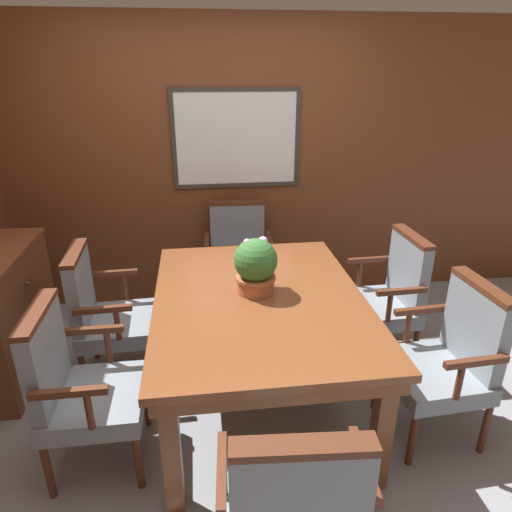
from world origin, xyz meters
TOP-DOWN VIEW (x-y plane):
  - ground_plane at (0.00, 0.00)m, footprint 14.00×14.00m
  - wall_back at (0.00, 1.66)m, footprint 7.20×0.08m
  - dining_table at (0.12, 0.11)m, footprint 1.25×1.70m
  - chair_head_near at (0.09, -1.12)m, footprint 0.60×0.54m
  - chair_right_near at (1.17, -0.28)m, footprint 0.54×0.59m
  - chair_left_far at (-0.88, 0.51)m, footprint 0.53×0.59m
  - chair_head_far at (0.11, 1.38)m, footprint 0.59×0.53m
  - chair_left_near at (-0.89, -0.26)m, footprint 0.51×0.57m
  - chair_right_far at (1.13, 0.51)m, footprint 0.53×0.58m
  - potted_plant at (0.11, 0.18)m, footprint 0.26×0.27m
  - sideboard_cabinet at (-1.60, 0.62)m, footprint 0.46×1.04m

SIDE VIEW (x-z plane):
  - ground_plane at x=0.00m, z-range 0.00..0.00m
  - sideboard_cabinet at x=-1.60m, z-range 0.00..0.92m
  - chair_head_near at x=0.09m, z-range 0.03..1.00m
  - chair_right_near at x=1.17m, z-range 0.03..1.00m
  - chair_left_far at x=-0.88m, z-range 0.03..1.00m
  - chair_head_far at x=0.11m, z-range 0.03..1.00m
  - chair_left_near at x=-0.89m, z-range 0.03..1.00m
  - chair_right_far at x=1.13m, z-range 0.03..1.00m
  - dining_table at x=0.12m, z-range 0.29..1.06m
  - potted_plant at x=0.11m, z-range 0.77..1.12m
  - wall_back at x=0.00m, z-range 0.00..2.45m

